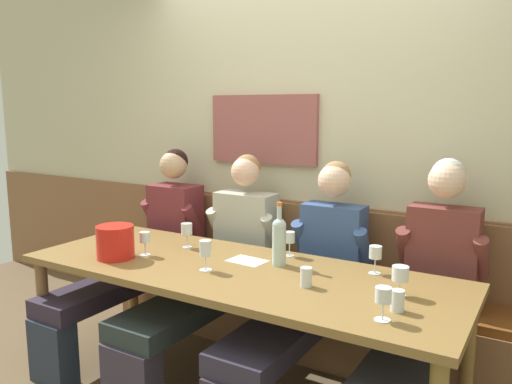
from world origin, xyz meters
name	(u,v)px	position (x,y,z in m)	size (l,w,h in m)	color
room_wall_back	(312,137)	(0.00, 1.09, 1.40)	(6.80, 0.12, 2.80)	beige
wood_wainscot_panel	(307,269)	(0.00, 1.04, 0.48)	(6.80, 0.03, 0.95)	brown
wall_bench	(293,306)	(0.00, 0.83, 0.28)	(2.73, 0.42, 0.94)	brown
dining_table	(235,281)	(0.00, 0.13, 0.67)	(2.43, 0.88, 0.74)	brown
person_center_left_seat	(145,246)	(-0.98, 0.47, 0.64)	(0.47, 1.31, 1.30)	#252F40
person_left_seat	(215,265)	(-0.36, 0.44, 0.61)	(0.52, 1.30, 1.28)	#342D3E
person_right_seat	(307,284)	(0.29, 0.43, 0.61)	(0.49, 1.30, 1.27)	#312730
person_center_right_seat	(426,302)	(0.94, 0.44, 0.63)	(0.48, 1.30, 1.32)	#352D3C
ice_bucket	(115,242)	(-0.69, -0.07, 0.83)	(0.21, 0.21, 0.19)	red
wine_bottle_amber_mid	(279,240)	(0.18, 0.30, 0.88)	(0.08, 0.08, 0.35)	#B1CBC5
wine_glass_mid_right	(383,296)	(0.89, -0.13, 0.84)	(0.07, 0.07, 0.14)	silver
wine_glass_near_bucket	(375,254)	(0.68, 0.43, 0.84)	(0.07, 0.07, 0.15)	silver
wine_glass_mid_left	(187,230)	(-0.48, 0.32, 0.85)	(0.07, 0.07, 0.15)	silver
wine_glass_center_rear	(400,275)	(0.87, 0.18, 0.84)	(0.08, 0.08, 0.14)	silver
wine_glass_left_end	(290,239)	(0.15, 0.48, 0.84)	(0.06, 0.06, 0.15)	silver
wine_glass_center_front	(145,239)	(-0.59, 0.06, 0.84)	(0.06, 0.06, 0.14)	silver
wine_glass_right_end	(205,249)	(-0.11, 0.01, 0.85)	(0.07, 0.07, 0.16)	silver
water_tumbler_right	(398,301)	(0.92, -0.01, 0.79)	(0.06, 0.06, 0.09)	silver
water_tumbler_left	(306,277)	(0.45, 0.06, 0.79)	(0.06, 0.06, 0.10)	silver
tasting_sheet_left_guest	(247,261)	(-0.01, 0.27, 0.74)	(0.21, 0.15, 0.00)	white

